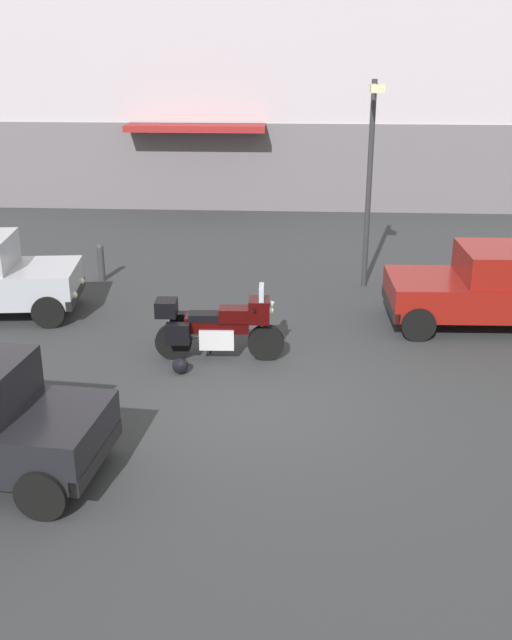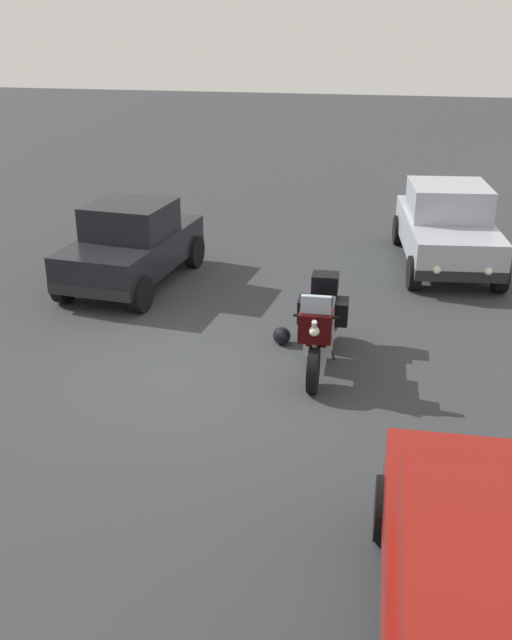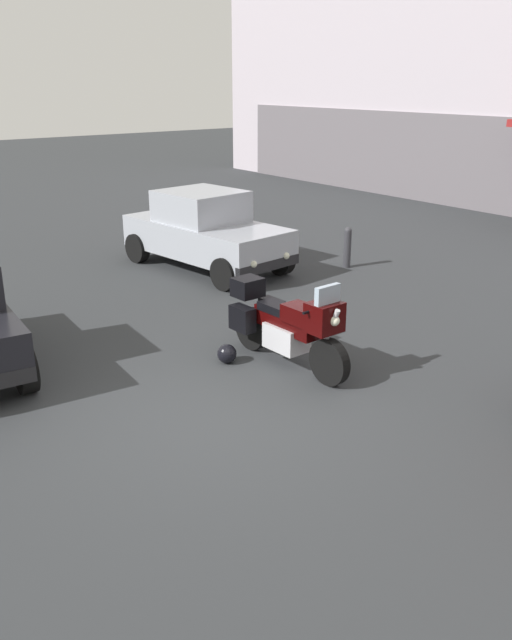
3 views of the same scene
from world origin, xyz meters
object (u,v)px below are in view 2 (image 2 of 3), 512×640
at_px(motorcycle, 320,325).
at_px(car_hatchback_near, 447,227).
at_px(car_sedan_far, 512,632).
at_px(car_compact_side, 132,244).
at_px(helmet, 282,336).

bearing_deg(motorcycle, car_hatchback_near, 156.68).
relative_size(car_hatchback_near, car_sedan_far, 0.87).
distance_m(motorcycle, car_compact_side, 4.72).
height_order(helmet, car_compact_side, car_compact_side).
bearing_deg(car_compact_side, helmet, -118.24).
relative_size(helmet, car_hatchback_near, 0.07).
xyz_separation_m(car_hatchback_near, car_sedan_far, (10.44, 0.05, -0.03)).
distance_m(motorcycle, car_hatchback_near, 5.39).
relative_size(motorcycle, car_compact_side, 0.63).
bearing_deg(car_compact_side, car_hatchback_near, -62.97).
distance_m(car_hatchback_near, car_sedan_far, 10.44).
xyz_separation_m(motorcycle, helmet, (-0.55, -0.64, -0.48)).
bearing_deg(motorcycle, car_compact_side, -126.93).
distance_m(helmet, car_sedan_far, 6.57).
bearing_deg(helmet, motorcycle, 49.30).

